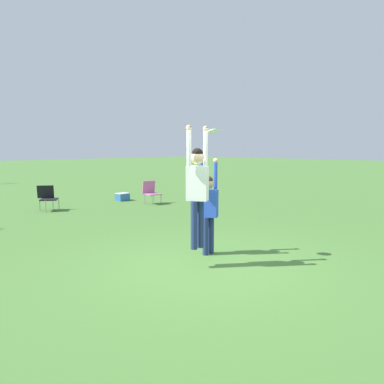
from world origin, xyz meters
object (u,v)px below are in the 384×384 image
person_defending (208,205)px  camping_chair_1 (48,196)px  camping_chair_0 (151,191)px  person_jumping (197,184)px  cooler_box (122,197)px  frisbee (214,131)px

person_defending → camping_chair_1: 7.53m
person_defending → camping_chair_0: size_ratio=2.20×
person_jumping → camping_chair_0: (4.29, 6.58, -1.02)m
person_defending → cooler_box: person_defending is taller
camping_chair_0 → camping_chair_1: camping_chair_0 is taller
camping_chair_0 → camping_chair_1: size_ratio=1.03×
camping_chair_0 → cooler_box: size_ratio=1.86×
frisbee → camping_chair_0: bearing=60.2°
camping_chair_0 → camping_chair_1: 3.72m
person_defending → cooler_box: size_ratio=4.08×
cooler_box → frisbee: bearing=-113.3°
person_defending → frisbee: frisbee is taller
person_jumping → camping_chair_0: bearing=-61.7°
camping_chair_1 → cooler_box: camping_chair_1 is taller
frisbee → camping_chair_1: 8.03m
person_defending → camping_chair_1: size_ratio=2.27×
person_jumping → person_defending: person_jumping is taller
person_jumping → frisbee: (0.59, 0.15, 0.96)m
camping_chair_1 → person_defending: bearing=122.4°
person_defending → camping_chair_1: bearing=150.9°
frisbee → cooler_box: size_ratio=0.50×
person_jumping → camping_chair_1: (0.81, 7.93, -1.03)m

